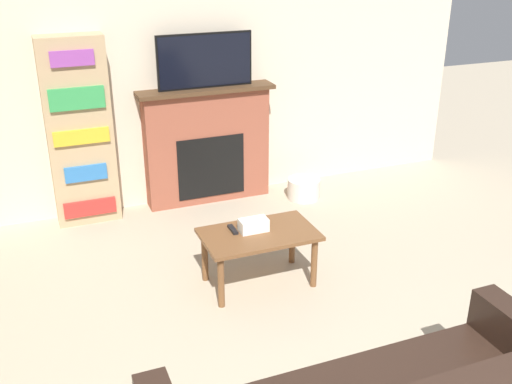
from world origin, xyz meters
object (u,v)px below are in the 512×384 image
object	(u,v)px
bookshelf	(80,132)
storage_basket	(304,188)
coffee_table	(259,240)
tv	(205,61)
fireplace	(207,145)

from	to	relation	value
bookshelf	storage_basket	distance (m)	2.31
bookshelf	storage_basket	xyz separation A→B (m)	(2.15, -0.32, -0.77)
coffee_table	bookshelf	size ratio (longest dim) A/B	0.50
tv	coffee_table	world-z (taller)	tv
tv	bookshelf	xyz separation A→B (m)	(-1.22, -0.00, -0.57)
tv	bookshelf	bearing A→B (deg)	-179.87
tv	coffee_table	distance (m)	2.01
fireplace	bookshelf	bearing A→B (deg)	-178.94
coffee_table	bookshelf	distance (m)	2.08
fireplace	coffee_table	size ratio (longest dim) A/B	1.54
fireplace	tv	world-z (taller)	tv
fireplace	bookshelf	world-z (taller)	bookshelf
fireplace	storage_basket	xyz separation A→B (m)	(0.93, -0.34, -0.49)
coffee_table	storage_basket	size ratio (longest dim) A/B	2.59
fireplace	storage_basket	world-z (taller)	fireplace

